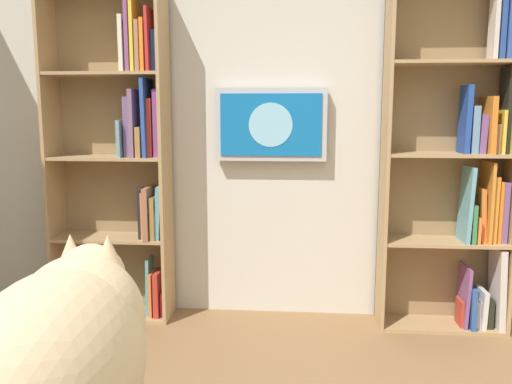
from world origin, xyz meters
TOP-DOWN VIEW (x-y plane):
  - wall_back at (0.00, -2.23)m, footprint 4.52×0.06m
  - bookshelf_left at (-1.16, -2.06)m, footprint 0.78×0.28m
  - bookshelf_right at (0.98, -2.06)m, footprint 0.77×0.28m
  - wall_mounted_tv at (0.02, -2.15)m, footprint 0.72×0.07m
  - cat at (0.26, 0.39)m, footprint 0.29×0.65m

SIDE VIEW (x-z plane):
  - cat at x=0.26m, z-range 0.73..1.12m
  - bookshelf_left at x=-1.16m, z-range -0.06..2.15m
  - bookshelf_right at x=0.98m, z-range 0.04..2.17m
  - wall_mounted_tv at x=0.02m, z-range 1.05..1.51m
  - wall_back at x=0.00m, z-range 0.00..2.70m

